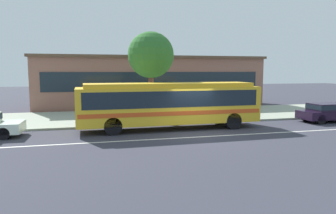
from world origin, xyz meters
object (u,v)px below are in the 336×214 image
(bus_stop_sign, at_px, (209,97))
(street_tree_near_stop, at_px, (151,56))
(transit_bus, at_px, (170,102))
(pedestrian_waiting_near_sign, at_px, (209,104))
(sedan_far_ahead, at_px, (330,111))
(pedestrian_walking_along_curb, at_px, (127,106))

(bus_stop_sign, distance_m, street_tree_near_stop, 4.98)
(transit_bus, distance_m, pedestrian_waiting_near_sign, 4.91)
(sedan_far_ahead, bearing_deg, street_tree_near_stop, 163.55)
(transit_bus, height_order, pedestrian_waiting_near_sign, transit_bus)
(sedan_far_ahead, height_order, pedestrian_waiting_near_sign, pedestrian_waiting_near_sign)
(sedan_far_ahead, relative_size, bus_stop_sign, 1.79)
(sedan_far_ahead, relative_size, pedestrian_waiting_near_sign, 2.59)
(sedan_far_ahead, bearing_deg, pedestrian_waiting_near_sign, 157.87)
(pedestrian_walking_along_curb, relative_size, street_tree_near_stop, 0.27)
(pedestrian_walking_along_curb, bearing_deg, transit_bus, -57.70)
(pedestrian_waiting_near_sign, height_order, pedestrian_walking_along_curb, pedestrian_waiting_near_sign)
(transit_bus, height_order, street_tree_near_stop, street_tree_near_stop)
(pedestrian_walking_along_curb, distance_m, street_tree_near_stop, 3.90)
(bus_stop_sign, bearing_deg, pedestrian_walking_along_curb, 162.13)
(pedestrian_waiting_near_sign, relative_size, bus_stop_sign, 0.69)
(street_tree_near_stop, bearing_deg, pedestrian_waiting_near_sign, -5.34)
(transit_bus, relative_size, bus_stop_sign, 4.32)
(transit_bus, height_order, bus_stop_sign, transit_bus)
(pedestrian_waiting_near_sign, xyz_separation_m, bus_stop_sign, (-0.57, -1.35, 0.59))
(transit_bus, xyz_separation_m, street_tree_near_stop, (-0.46, 3.47, 2.96))
(sedan_far_ahead, height_order, pedestrian_walking_along_curb, pedestrian_walking_along_curb)
(sedan_far_ahead, height_order, bus_stop_sign, bus_stop_sign)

